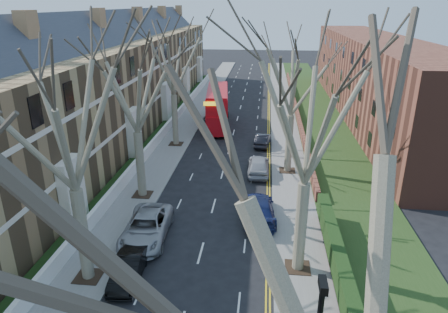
% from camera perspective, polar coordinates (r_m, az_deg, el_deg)
% --- Properties ---
extents(pavement_left, '(3.00, 102.00, 0.12)m').
position_cam_1_polar(pavement_left, '(52.86, -4.59, 5.68)').
color(pavement_left, slate).
rests_on(pavement_left, ground).
extents(pavement_right, '(3.00, 102.00, 0.12)m').
position_cam_1_polar(pavement_right, '(52.05, 8.57, 5.27)').
color(pavement_right, slate).
rests_on(pavement_right, ground).
extents(terrace_left, '(9.70, 78.00, 13.60)m').
position_cam_1_polar(terrace_left, '(46.24, -16.12, 9.66)').
color(terrace_left, olive).
rests_on(terrace_left, ground).
extents(flats_right, '(13.97, 54.00, 10.00)m').
position_cam_1_polar(flats_right, '(56.56, 20.58, 10.56)').
color(flats_right, brown).
rests_on(flats_right, ground).
extents(front_wall_left, '(0.30, 78.00, 1.00)m').
position_cam_1_polar(front_wall_left, '(45.56, -8.47, 3.71)').
color(front_wall_left, white).
rests_on(front_wall_left, ground).
extents(grass_verge_right, '(6.00, 102.00, 0.06)m').
position_cam_1_polar(grass_verge_right, '(52.43, 13.51, 5.13)').
color(grass_verge_right, '#223C16').
rests_on(grass_verge_right, ground).
extents(tree_left_mid, '(10.50, 10.50, 14.71)m').
position_cam_1_polar(tree_left_mid, '(19.93, -21.92, 6.45)').
color(tree_left_mid, '#6D654E').
rests_on(tree_left_mid, ground).
extents(tree_left_far, '(10.15, 10.15, 14.22)m').
position_cam_1_polar(tree_left_far, '(29.00, -12.86, 11.00)').
color(tree_left_far, '#6D654E').
rests_on(tree_left_far, ground).
extents(tree_left_dist, '(10.50, 10.50, 14.71)m').
position_cam_1_polar(tree_left_dist, '(40.39, -7.45, 14.53)').
color(tree_left_dist, '#6D654E').
rests_on(tree_left_dist, ground).
extents(tree_right_near, '(10.85, 10.85, 15.20)m').
position_cam_1_polar(tree_right_near, '(6.94, 24.02, -18.64)').
color(tree_right_near, '#6D654E').
rests_on(tree_right_near, ground).
extents(tree_right_mid, '(10.50, 10.50, 14.71)m').
position_cam_1_polar(tree_right_mid, '(19.71, 12.27, 7.36)').
color(tree_right_mid, '#6D654E').
rests_on(tree_right_mid, ground).
extents(tree_right_far, '(10.15, 10.15, 14.22)m').
position_cam_1_polar(tree_right_far, '(33.48, 9.92, 12.51)').
color(tree_right_far, '#6D654E').
rests_on(tree_right_far, ground).
extents(double_decker_bus, '(3.49, 10.79, 4.45)m').
position_cam_1_polar(double_decker_bus, '(48.21, -0.94, 6.84)').
color(double_decker_bus, '#AD0C13').
rests_on(double_decker_bus, ground).
extents(car_left_mid, '(1.67, 4.08, 1.32)m').
position_cam_1_polar(car_left_mid, '(22.94, -13.52, -15.38)').
color(car_left_mid, black).
rests_on(car_left_mid, ground).
extents(car_left_far, '(2.95, 5.89, 1.60)m').
position_cam_1_polar(car_left_far, '(26.09, -11.03, -9.92)').
color(car_left_far, '#9FA0A4').
rests_on(car_left_far, ground).
extents(car_right_near, '(2.64, 5.51, 1.55)m').
position_cam_1_polar(car_right_near, '(27.87, 4.98, -7.49)').
color(car_right_near, '#161F4F').
rests_on(car_right_near, ground).
extents(car_right_mid, '(1.95, 4.68, 1.58)m').
position_cam_1_polar(car_right_mid, '(35.07, 4.94, -1.22)').
color(car_right_mid, '#999AA1').
rests_on(car_right_mid, ground).
extents(car_right_far, '(1.76, 4.02, 1.28)m').
position_cam_1_polar(car_right_far, '(42.04, 5.52, 2.39)').
color(car_right_far, black).
rests_on(car_right_far, ground).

